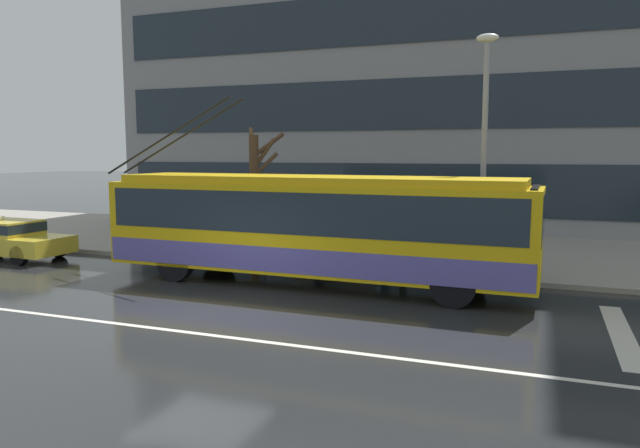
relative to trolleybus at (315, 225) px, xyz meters
The scene contains 14 objects.
ground_plane 4.25m from the trolleybus, 108.17° to the right, with size 160.00×160.00×0.00m, color #242628.
sidewalk_slab 6.88m from the trolleybus, 100.54° to the left, with size 80.00×10.00×0.14m, color gray.
crosswalk_stripe_edge_near 7.64m from the trolleybus, 16.08° to the right, with size 0.44×4.40×0.01m, color beige.
lane_centre_line 5.33m from the trolleybus, 103.96° to the right, with size 72.00×0.14×0.01m, color silver.
trolleybus is the anchor object (origin of this frame).
taxi_queued_behind_bus 11.22m from the trolleybus, behind, with size 4.72×1.93×1.39m.
bus_shelter 3.36m from the trolleybus, 106.21° to the left, with size 3.55×1.90×2.48m.
pedestrian_at_shelter 3.71m from the trolleybus, 110.38° to the left, with size 1.27×1.27×1.97m.
pedestrian_approaching_curb 4.71m from the trolleybus, 79.78° to the left, with size 1.09×1.09×2.02m.
pedestrian_walking_past 5.09m from the trolleybus, 43.45° to the left, with size 1.21×1.21×2.00m.
pedestrian_waiting_by_pole 3.50m from the trolleybus, 61.24° to the left, with size 1.41×1.41×1.95m.
street_lamp 5.35m from the trolleybus, 31.32° to the left, with size 0.60×0.32×6.56m.
street_tree_bare 6.25m from the trolleybus, 131.23° to the left, with size 1.66×1.46×4.32m.
office_tower_corner_left 18.71m from the trolleybus, 97.00° to the left, with size 25.00×13.20×18.41m.
Camera 1 is at (6.86, -10.81, 3.49)m, focal length 33.23 mm.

